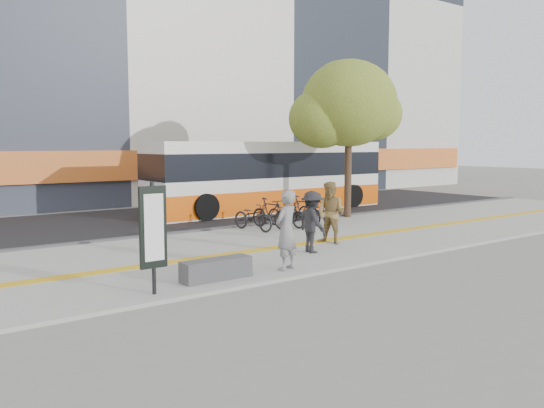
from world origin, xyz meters
TOP-DOWN VIEW (x-y plane):
  - ground at (0.00, 0.00)m, footprint 120.00×120.00m
  - sidewalk at (0.00, 1.50)m, footprint 40.00×7.00m
  - tactile_strip at (0.00, 1.00)m, footprint 40.00×0.45m
  - street at (0.00, 9.00)m, footprint 40.00×8.00m
  - curb at (0.00, 5.00)m, footprint 40.00×0.25m
  - bench at (-2.60, -1.20)m, footprint 1.60×0.45m
  - signboard at (-4.20, -1.51)m, footprint 0.55×0.10m
  - street_tree at (7.18, 4.82)m, footprint 4.40×3.80m
  - bus at (6.15, 8.50)m, footprint 11.41×2.71m
  - bicycle_row at (3.50, 4.00)m, footprint 3.77×1.89m
  - seated_woman at (-0.80, -1.37)m, footprint 0.79×0.65m
  - pedestrian_tan at (2.42, 0.57)m, footprint 0.92×1.05m
  - pedestrian_dark at (1.09, -0.12)m, footprint 0.75×1.15m

SIDE VIEW (x-z plane):
  - ground at x=0.00m, z-range 0.00..0.00m
  - street at x=0.00m, z-range 0.00..0.06m
  - sidewalk at x=0.00m, z-range 0.00..0.08m
  - curb at x=0.00m, z-range 0.00..0.14m
  - tactile_strip at x=0.00m, z-range 0.08..0.09m
  - bench at x=-2.60m, z-range 0.08..0.53m
  - bicycle_row at x=3.50m, z-range 0.05..1.11m
  - pedestrian_dark at x=1.09m, z-range 0.08..1.75m
  - pedestrian_tan at x=2.42m, z-range 0.08..1.90m
  - seated_woman at x=-0.80m, z-range 0.08..1.94m
  - signboard at x=-4.20m, z-range 0.27..2.47m
  - bus at x=6.15m, z-range -0.03..3.01m
  - street_tree at x=7.18m, z-range 1.36..7.67m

